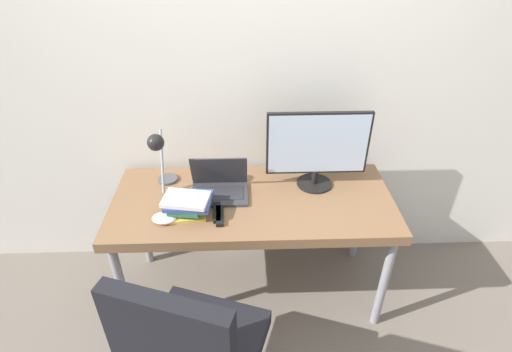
{
  "coord_description": "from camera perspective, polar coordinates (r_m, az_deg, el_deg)",
  "views": [
    {
      "loc": [
        -0.04,
        -1.47,
        2.11
      ],
      "look_at": [
        0.02,
        0.31,
        0.93
      ],
      "focal_mm": 28.0,
      "sensor_mm": 36.0,
      "label": 1
    }
  ],
  "objects": [
    {
      "name": "monitor",
      "position": [
        2.29,
        8.79,
        4.06
      ],
      "size": [
        0.58,
        0.21,
        0.47
      ],
      "color": "black",
      "rests_on": "desk"
    },
    {
      "name": "media_remote",
      "position": [
        2.15,
        -5.19,
        -5.7
      ],
      "size": [
        0.05,
        0.16,
        0.02
      ],
      "color": "black",
      "rests_on": "desk"
    },
    {
      "name": "wall_back",
      "position": [
        2.37,
        -0.83,
        13.59
      ],
      "size": [
        8.0,
        0.05,
        2.6
      ],
      "color": "silver",
      "rests_on": "ground_plane"
    },
    {
      "name": "laptop",
      "position": [
        2.3,
        -5.25,
        -1.5
      ],
      "size": [
        0.32,
        0.23,
        0.23
      ],
      "color": "#38383D",
      "rests_on": "desk"
    },
    {
      "name": "tv_remote",
      "position": [
        2.17,
        -5.58,
        -5.21
      ],
      "size": [
        0.05,
        0.16,
        0.02
      ],
      "color": "black",
      "rests_on": "desk"
    },
    {
      "name": "game_controller",
      "position": [
        2.16,
        -12.89,
        -5.86
      ],
      "size": [
        0.14,
        0.1,
        0.04
      ],
      "color": "white",
      "rests_on": "desk"
    },
    {
      "name": "desk",
      "position": [
        2.31,
        -0.47,
        -4.59
      ],
      "size": [
        1.6,
        0.69,
        0.75
      ],
      "color": "brown",
      "rests_on": "ground_plane"
    },
    {
      "name": "office_chair",
      "position": [
        1.84,
        -9.32,
        -23.39
      ],
      "size": [
        0.66,
        0.64,
        1.05
      ],
      "color": "black",
      "rests_on": "ground_plane"
    },
    {
      "name": "book_stack",
      "position": [
        2.17,
        -9.72,
        -3.98
      ],
      "size": [
        0.27,
        0.23,
        0.11
      ],
      "color": "gold",
      "rests_on": "desk"
    },
    {
      "name": "ground_plane",
      "position": [
        2.57,
        -0.16,
        -21.54
      ],
      "size": [
        12.0,
        12.0,
        0.0
      ],
      "primitive_type": "plane",
      "color": "#70665B"
    },
    {
      "name": "desk_lamp",
      "position": [
        2.25,
        -13.69,
        3.28
      ],
      "size": [
        0.12,
        0.26,
        0.39
      ],
      "color": "#4C4C51",
      "rests_on": "desk"
    }
  ]
}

